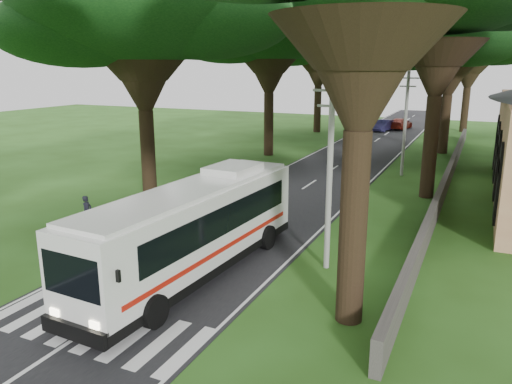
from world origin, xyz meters
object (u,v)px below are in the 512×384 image
at_px(distant_car_a, 361,138).
at_px(distant_car_b, 383,125).
at_px(pole_mid, 405,122).
at_px(distant_car_c, 401,124).
at_px(pedestrian, 87,212).
at_px(pole_far, 433,103).
at_px(coach_bus, 195,228).
at_px(pole_near, 330,171).

distance_m(distant_car_a, distant_car_b, 12.93).
height_order(pole_mid, distant_car_a, pole_mid).
distance_m(distant_car_c, pedestrian, 49.98).
distance_m(pole_far, distant_car_a, 9.78).
bearing_deg(distant_car_b, pole_far, -31.28).
bearing_deg(pole_mid, distant_car_b, 103.70).
relative_size(pole_mid, coach_bus, 0.63).
bearing_deg(distant_car_c, distant_car_b, 66.46).
relative_size(pole_near, distant_car_b, 1.85).
distance_m(coach_bus, distant_car_b, 49.18).
bearing_deg(pole_mid, distant_car_a, 115.26).
bearing_deg(pole_mid, coach_bus, -101.61).
bearing_deg(distant_car_b, distant_car_a, -76.40).
bearing_deg(distant_car_c, pedestrian, 87.90).
distance_m(distant_car_a, distant_car_c, 15.85).
distance_m(pole_near, pole_mid, 20.00).
distance_m(coach_bus, distant_car_c, 51.99).
bearing_deg(pole_far, distant_car_b, 135.58).
bearing_deg(distant_car_a, pole_far, -138.19).
relative_size(distant_car_b, distant_car_c, 0.85).
xyz_separation_m(distant_car_a, distant_car_c, (1.60, 15.77, 0.01)).
bearing_deg(coach_bus, pedestrian, 165.42).
xyz_separation_m(pole_mid, coach_bus, (-4.70, -22.86, -2.18)).
distance_m(distant_car_b, distant_car_c, 3.31).
xyz_separation_m(coach_bus, distant_car_b, (-1.71, 49.14, -1.25)).
height_order(coach_bus, distant_car_a, coach_bus).
distance_m(pole_mid, distant_car_a, 15.15).
height_order(pole_near, coach_bus, pole_near).
bearing_deg(coach_bus, pole_near, 34.82).
xyz_separation_m(pole_far, coach_bus, (-4.70, -42.86, -2.18)).
height_order(pole_mid, pedestrian, pole_mid).
distance_m(pole_mid, pedestrian, 24.19).
height_order(distant_car_a, distant_car_c, distant_car_c).
xyz_separation_m(pole_mid, pole_far, (0.00, 20.00, 0.00)).
bearing_deg(pole_far, distant_car_c, 117.27).
bearing_deg(pole_far, coach_bus, -96.25).
xyz_separation_m(pole_near, pole_far, (0.00, 40.00, 0.00)).
bearing_deg(pedestrian, pole_mid, -41.52).
relative_size(distant_car_a, distant_car_b, 0.98).
bearing_deg(pedestrian, coach_bus, -116.91).
height_order(pole_near, distant_car_b, pole_near).
bearing_deg(distant_car_b, pedestrian, -84.87).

